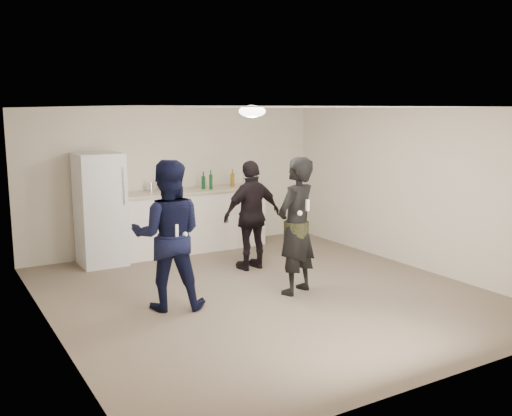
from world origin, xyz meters
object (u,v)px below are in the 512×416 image
counter (194,221)px  woman (296,226)px  fridge (100,209)px  man (168,235)px  shaker (151,187)px  spectator (252,215)px

counter → woman: (0.19, -2.87, 0.40)m
fridge → man: man is taller
fridge → woman: 3.36m
counter → woman: bearing=-86.1°
shaker → woman: (0.94, -2.99, -0.25)m
counter → shaker: (-0.74, 0.12, 0.65)m
fridge → woman: size_ratio=0.97×
counter → spectator: bearing=-79.5°
fridge → shaker: fridge is taller
man → woman: man is taller
shaker → fridge: bearing=-168.6°
counter → woman: 2.91m
counter → man: bearing=-120.7°
shaker → man: 2.79m
counter → fridge: fridge is taller
fridge → woman: woman is taller
man → spectator: man is taller
counter → shaker: bearing=171.2°
counter → spectator: spectator is taller
fridge → spectator: bearing=-36.9°
counter → man: size_ratio=1.39×
woman → spectator: 1.34m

